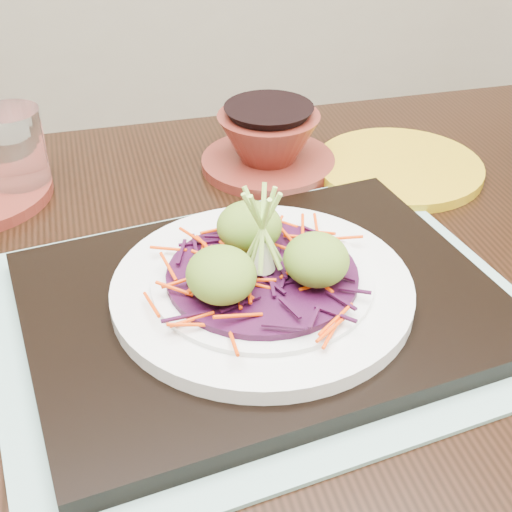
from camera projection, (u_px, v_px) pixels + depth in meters
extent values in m
cube|color=black|center=(225.00, 324.00, 0.65)|extent=(1.25, 0.84, 0.04)
cube|color=black|center=(496.00, 312.00, 1.28)|extent=(0.06, 0.06, 0.73)
cube|color=#7EA29B|center=(262.00, 313.00, 0.63)|extent=(0.50, 0.41, 0.00)
cube|color=black|center=(262.00, 303.00, 0.62)|extent=(0.43, 0.34, 0.02)
cylinder|color=silver|center=(262.00, 289.00, 0.61)|extent=(0.26, 0.26, 0.01)
cylinder|color=silver|center=(262.00, 281.00, 0.61)|extent=(0.19, 0.19, 0.01)
cylinder|color=#390B2F|center=(262.00, 275.00, 0.60)|extent=(0.16, 0.16, 0.01)
ellipsoid|color=#517222|center=(221.00, 275.00, 0.56)|extent=(0.06, 0.06, 0.04)
ellipsoid|color=#517222|center=(316.00, 260.00, 0.58)|extent=(0.06, 0.06, 0.04)
ellipsoid|color=#517222|center=(249.00, 227.00, 0.62)|extent=(0.06, 0.06, 0.04)
cylinder|color=white|center=(15.00, 151.00, 0.79)|extent=(0.07, 0.07, 0.10)
cylinder|color=#5D1E16|center=(268.00, 162.00, 0.85)|extent=(0.20, 0.20, 0.01)
cylinder|color=#AF8813|center=(399.00, 167.00, 0.85)|extent=(0.24, 0.24, 0.01)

